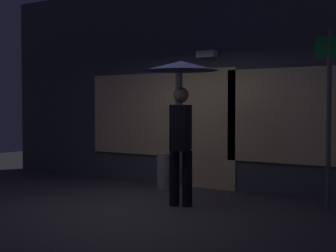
% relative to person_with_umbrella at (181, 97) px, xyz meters
% --- Properties ---
extents(ground_plane, '(18.00, 18.00, 0.00)m').
position_rel_person_with_umbrella_xyz_m(ground_plane, '(-0.47, -0.50, -1.65)').
color(ground_plane, '#423F44').
extents(building_facade, '(10.20, 0.48, 3.91)m').
position_rel_person_with_umbrella_xyz_m(building_facade, '(-0.47, 1.85, 0.28)').
color(building_facade, '#4C4C56').
rests_on(building_facade, ground).
extents(person_with_umbrella, '(1.12, 1.12, 2.19)m').
position_rel_person_with_umbrella_xyz_m(person_with_umbrella, '(0.00, 0.00, 0.00)').
color(person_with_umbrella, black).
rests_on(person_with_umbrella, ground).
extents(street_sign_post, '(0.40, 0.07, 2.59)m').
position_rel_person_with_umbrella_xyz_m(street_sign_post, '(1.97, 0.83, -0.19)').
color(street_sign_post, '#595B60').
rests_on(street_sign_post, ground).
extents(sidewalk_bollard, '(0.22, 0.22, 0.65)m').
position_rel_person_with_umbrella_xyz_m(sidewalk_bollard, '(-1.11, 1.15, -1.33)').
color(sidewalk_bollard, '#9E998E').
rests_on(sidewalk_bollard, ground).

